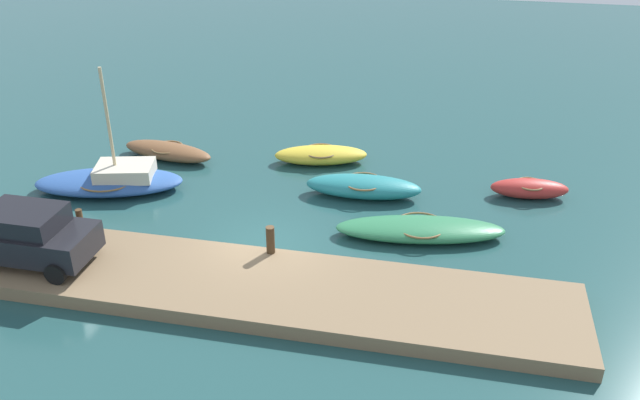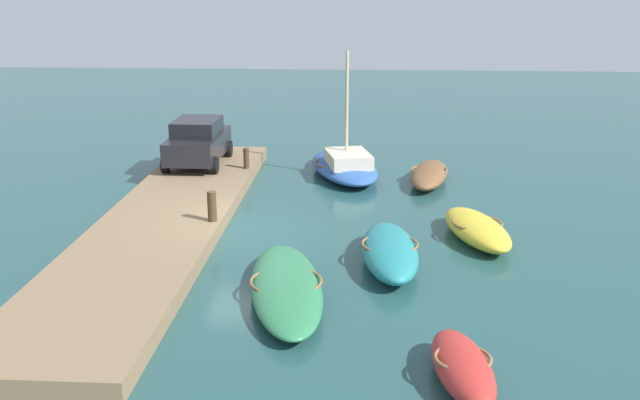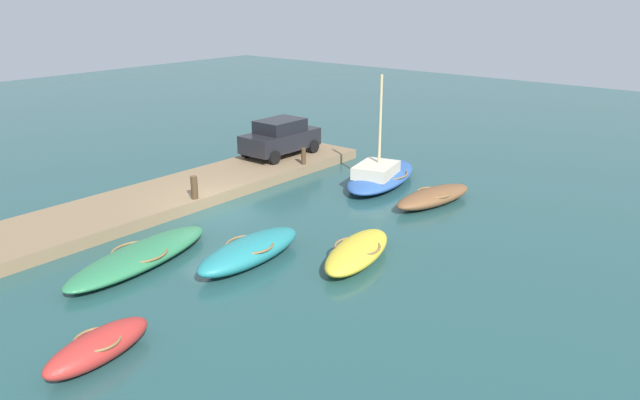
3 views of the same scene
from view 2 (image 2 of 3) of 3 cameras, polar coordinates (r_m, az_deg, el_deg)
The scene contains 11 objects.
ground_plane at distance 22.87m, azimuth -5.44°, elevation -2.36°, with size 84.00×84.00×0.00m, color #234C4C.
dock_platform at distance 23.33m, azimuth -11.68°, elevation -1.67°, with size 19.50×3.65×0.45m, color #846B4C.
rowboat_teal at distance 20.06m, azimuth 5.29°, elevation -3.88°, with size 4.37×1.69×0.78m.
rowboat_brown at distance 28.31m, azimuth 8.25°, elevation 1.93°, with size 4.23×1.98×0.65m.
sailboat_blue at distance 29.07m, azimuth 1.90°, elevation 2.66°, with size 5.93×3.54×4.80m.
motorboat_green at distance 18.05m, azimuth -2.57°, elevation -6.57°, with size 5.85×2.58×0.57m.
rowboat_yellow at distance 22.34m, azimuth 11.78°, elevation -2.15°, with size 4.02×2.24×0.69m.
dinghy_red at distance 14.66m, azimuth 10.71°, elevation -12.29°, with size 2.96×1.37×0.70m.
mooring_post_west at distance 28.48m, azimuth -5.59°, elevation 3.16°, with size 0.21×0.21×0.78m, color #47331E.
mooring_post_mid_west at distance 22.36m, azimuth -8.17°, elevation -0.48°, with size 0.27×0.27×0.90m, color #47331E.
parked_car at distance 29.25m, azimuth -9.22°, elevation 4.40°, with size 3.99×2.08×1.75m.
Camera 2 is at (21.37, 3.52, 7.33)m, focal length 42.35 mm.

